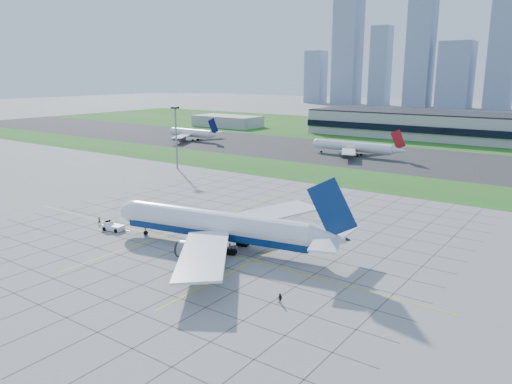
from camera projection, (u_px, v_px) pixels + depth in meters
ground at (196, 242)px, 117.31m from camera, size 1400.00×1400.00×0.00m
grass_median at (358, 179)px, 188.40m from camera, size 700.00×35.00×0.04m
asphalt_taxiway at (408, 159)px, 231.84m from camera, size 700.00×75.00×0.04m
grass_far at (466, 136)px, 318.72m from camera, size 700.00×145.00×0.04m
apron_markings at (227, 231)px, 125.83m from camera, size 120.00×130.00×0.03m
service_block at (227, 121)px, 373.11m from camera, size 50.00×25.00×8.00m
light_mast at (176, 130)px, 204.65m from camera, size 2.50×2.50×25.60m
airliner at (219, 226)px, 112.97m from camera, size 59.17×59.43×18.77m
pushback_tug at (112, 226)px, 126.21m from camera, size 8.23×3.66×2.26m
crew_near at (99, 221)px, 131.33m from camera, size 0.66×0.82×1.96m
crew_far at (280, 299)px, 86.01m from camera, size 0.98×0.81×1.84m
distant_jet_0 at (192, 133)px, 294.77m from camera, size 35.50×42.66×14.08m
distant_jet_1 at (355, 147)px, 239.81m from camera, size 45.06×42.66×14.08m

